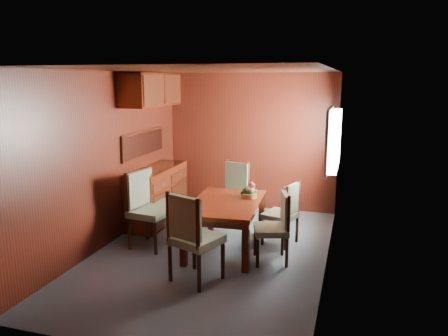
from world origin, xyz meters
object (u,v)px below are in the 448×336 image
(dining_table, at_px, (226,208))
(chair_right_near, at_px, (277,223))
(sideboard, at_px, (157,195))
(chair_head, at_px, (191,233))
(chair_left_near, at_px, (146,204))
(flower_centerpiece, at_px, (249,190))

(dining_table, height_order, chair_right_near, chair_right_near)
(sideboard, xyz_separation_m, chair_head, (1.31, -1.88, 0.14))
(dining_table, height_order, chair_left_near, chair_left_near)
(chair_right_near, bearing_deg, flower_centerpiece, 27.58)
(chair_head, xyz_separation_m, flower_centerpiece, (0.34, 1.35, 0.20))
(flower_centerpiece, bearing_deg, dining_table, -133.17)
(dining_table, xyz_separation_m, chair_head, (-0.09, -1.08, 0.01))
(sideboard, distance_m, chair_right_near, 2.35)
(chair_left_near, xyz_separation_m, chair_head, (1.01, -0.88, -0.00))
(sideboard, bearing_deg, chair_head, -55.11)
(dining_table, xyz_separation_m, chair_left_near, (-1.10, -0.20, 0.02))
(chair_left_near, height_order, chair_head, chair_left_near)
(sideboard, relative_size, flower_centerpiece, 5.81)
(chair_right_near, xyz_separation_m, chair_head, (-0.82, -0.87, 0.08))
(chair_head, distance_m, flower_centerpiece, 1.40)
(sideboard, xyz_separation_m, dining_table, (1.40, -0.80, 0.13))
(chair_left_near, xyz_separation_m, chair_right_near, (1.83, -0.01, -0.09))
(chair_left_near, relative_size, chair_head, 1.01)
(dining_table, distance_m, chair_head, 1.08)
(chair_left_near, relative_size, flower_centerpiece, 4.46)
(chair_right_near, bearing_deg, chair_left_near, 72.44)
(chair_right_near, relative_size, flower_centerpiece, 3.81)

